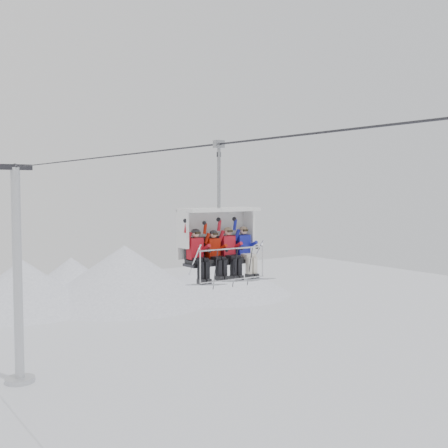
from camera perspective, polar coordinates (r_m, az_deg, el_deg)
lift_tower_right at (r=36.89m, az=-20.20°, el=-6.32°), size 2.00×1.80×13.48m
haul_cable at (r=16.13m, az=-0.00°, el=8.18°), size 0.06×50.00×0.06m
chairlift_carrier at (r=16.45m, az=-0.77°, el=-1.06°), size 2.38×1.17×3.98m
skier_far_left at (r=15.78m, az=-2.73°, el=-2.97°), size 0.41×1.69×1.62m
skier_center_left at (r=16.10m, az=-0.90°, el=-2.93°), size 0.38×1.69×1.52m
skier_center_right at (r=16.40m, az=0.58°, el=-2.71°), size 0.41×1.69×1.62m
skier_far_right at (r=16.73m, az=2.14°, el=-2.59°), size 0.41×1.69×1.62m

